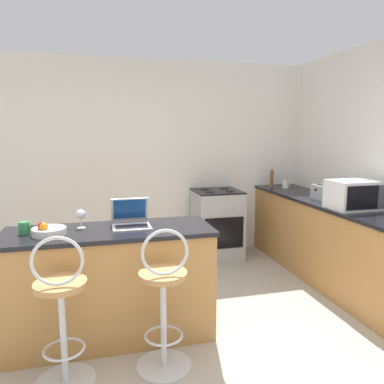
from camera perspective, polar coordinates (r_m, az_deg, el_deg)
ground_plane at (r=2.96m, az=0.35°, el=-25.43°), size 20.00×20.00×0.00m
wall_back at (r=5.03m, az=-7.37°, el=4.77°), size 12.00×0.06×2.60m
breakfast_bar at (r=3.20m, az=-12.22°, el=-13.53°), size 1.64×0.61×0.91m
counter_right at (r=4.41m, az=21.37°, el=-7.56°), size 0.61×3.12×0.91m
bar_stool_near at (r=2.71m, az=-19.22°, el=-17.23°), size 0.40×0.40×1.05m
bar_stool_far at (r=2.73m, az=-4.34°, el=-16.49°), size 0.40×0.40×1.05m
laptop at (r=3.13m, az=-9.32°, el=-4.05°), size 0.31×0.32×0.23m
microwave at (r=4.07m, az=23.52°, el=-0.38°), size 0.49×0.35×0.29m
toaster at (r=4.52m, az=19.65°, el=-0.04°), size 0.26×0.24×0.17m
stove_range at (r=5.03m, az=3.81°, el=-4.90°), size 0.60×0.60×0.92m
mug_green at (r=3.12m, az=-24.18°, el=-5.00°), size 0.10×0.08×0.09m
wine_glass_short at (r=3.12m, az=-16.58°, el=-3.36°), size 0.08×0.08×0.15m
fruit_bowl at (r=3.01m, az=-21.10°, el=-5.50°), size 0.25×0.25×0.11m
pepper_mill at (r=5.29m, az=12.05°, el=1.99°), size 0.05×0.05×0.26m
mug_white at (r=5.28m, az=14.07°, el=1.16°), size 0.10×0.08×0.10m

